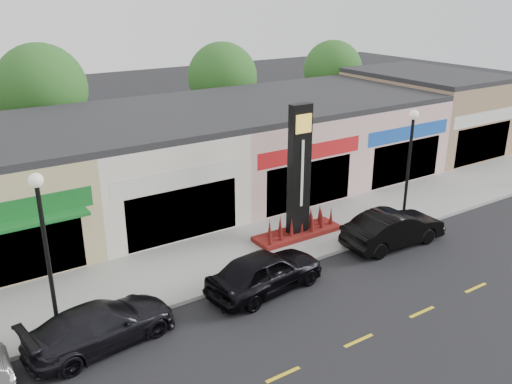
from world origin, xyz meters
TOP-DOWN VIEW (x-y plane):
  - ground at (0.00, 0.00)m, footprint 120.00×120.00m
  - sidewalk at (0.00, 4.35)m, footprint 52.00×4.30m
  - curb at (0.00, 2.10)m, footprint 52.00×0.20m
  - shop_cream at (-1.50, 11.47)m, footprint 7.00×10.01m
  - shop_pink_w at (5.50, 11.47)m, footprint 7.00×10.01m
  - shop_pink_e at (12.50, 11.47)m, footprint 7.00×10.01m
  - shop_tan at (19.50, 11.48)m, footprint 7.00×10.01m
  - tree_rear_west at (-4.00, 19.50)m, footprint 5.20×5.20m
  - tree_rear_mid at (8.00, 19.50)m, footprint 4.80×4.80m
  - tree_rear_east at (18.00, 19.50)m, footprint 4.60×4.60m
  - lamp_west_near at (-8.00, 2.50)m, footprint 0.44×0.44m
  - lamp_east_near at (8.00, 2.50)m, footprint 0.44×0.44m
  - pylon_sign at (3.00, 4.20)m, footprint 4.20×1.30m
  - car_dark_sedan at (-6.93, 1.34)m, footprint 2.61×5.04m
  - car_black_sedan at (-0.77, 1.23)m, footprint 2.45×4.90m
  - car_black_conv at (6.11, 1.37)m, footprint 1.87×4.87m

SIDE VIEW (x-z plane):
  - ground at x=0.00m, z-range 0.00..0.00m
  - sidewalk at x=0.00m, z-range 0.00..0.15m
  - curb at x=0.00m, z-range 0.00..0.15m
  - car_dark_sedan at x=-6.93m, z-range 0.00..1.40m
  - car_black_conv at x=6.11m, z-range 0.00..1.58m
  - car_black_sedan at x=-0.77m, z-range 0.00..1.60m
  - pylon_sign at x=3.00m, z-range -0.73..5.27m
  - shop_cream at x=-1.50m, z-range 0.00..4.80m
  - shop_pink_w at x=5.50m, z-range 0.00..4.80m
  - shop_pink_e at x=12.50m, z-range 0.00..4.80m
  - shop_tan at x=19.50m, z-range 0.00..5.30m
  - lamp_west_near at x=-8.00m, z-range 0.74..6.21m
  - lamp_east_near at x=8.00m, z-range 0.74..6.21m
  - tree_rear_east at x=18.00m, z-range 1.16..8.10m
  - tree_rear_mid at x=8.00m, z-range 1.24..8.53m
  - tree_rear_west at x=-4.00m, z-range 1.30..9.13m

